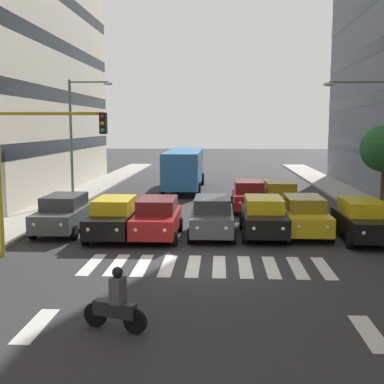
{
  "coord_description": "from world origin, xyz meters",
  "views": [
    {
      "loc": [
        -0.47,
        17.06,
        4.87
      ],
      "look_at": [
        0.72,
        -3.89,
        2.09
      ],
      "focal_mm": 47.05,
      "sensor_mm": 36.0,
      "label": 1
    }
  ],
  "objects_px": {
    "car_5": "(114,217)",
    "car_6": "(64,213)",
    "car_1": "(304,215)",
    "street_tree_1": "(384,149)",
    "car_row2_0": "(280,197)",
    "street_lamp_right": "(77,129)",
    "car_2": "(264,216)",
    "traffic_light_gantry": "(29,158)",
    "bus_behind_traffic": "(184,165)",
    "car_3": "(213,216)",
    "motorcycle_with_rider": "(116,304)",
    "car_0": "(363,220)",
    "street_lamp_left": "(379,134)",
    "car_row2_1": "(249,195)",
    "car_4": "(157,218)"
  },
  "relations": [
    {
      "from": "car_5",
      "to": "car_6",
      "type": "relative_size",
      "value": 1.0
    },
    {
      "from": "car_1",
      "to": "street_tree_1",
      "type": "height_order",
      "value": "street_tree_1"
    },
    {
      "from": "car_row2_0",
      "to": "street_lamp_right",
      "type": "bearing_deg",
      "value": -9.2
    },
    {
      "from": "car_6",
      "to": "street_tree_1",
      "type": "height_order",
      "value": "street_tree_1"
    },
    {
      "from": "car_2",
      "to": "car_row2_0",
      "type": "distance_m",
      "value": 6.52
    },
    {
      "from": "car_1",
      "to": "car_2",
      "type": "height_order",
      "value": "same"
    },
    {
      "from": "car_2",
      "to": "traffic_light_gantry",
      "type": "relative_size",
      "value": 0.81
    },
    {
      "from": "car_1",
      "to": "bus_behind_traffic",
      "type": "xyz_separation_m",
      "value": [
        6.5,
        -15.78,
        0.97
      ]
    },
    {
      "from": "car_6",
      "to": "car_row2_0",
      "type": "relative_size",
      "value": 1.0
    },
    {
      "from": "car_3",
      "to": "traffic_light_gantry",
      "type": "bearing_deg",
      "value": 31.41
    },
    {
      "from": "motorcycle_with_rider",
      "to": "street_lamp_right",
      "type": "xyz_separation_m",
      "value": [
        6.24,
        -18.95,
        4.02
      ]
    },
    {
      "from": "car_1",
      "to": "car_5",
      "type": "relative_size",
      "value": 1.0
    },
    {
      "from": "car_0",
      "to": "car_3",
      "type": "bearing_deg",
      "value": -4.95
    },
    {
      "from": "car_2",
      "to": "street_lamp_left",
      "type": "bearing_deg",
      "value": -153.9
    },
    {
      "from": "street_lamp_left",
      "to": "street_tree_1",
      "type": "distance_m",
      "value": 3.68
    },
    {
      "from": "car_6",
      "to": "street_lamp_left",
      "type": "xyz_separation_m",
      "value": [
        -14.74,
        -2.5,
        3.57
      ]
    },
    {
      "from": "car_row2_0",
      "to": "car_row2_1",
      "type": "xyz_separation_m",
      "value": [
        1.74,
        -0.37,
        0.0
      ]
    },
    {
      "from": "car_1",
      "to": "motorcycle_with_rider",
      "type": "distance_m",
      "value": 12.64
    },
    {
      "from": "car_row2_0",
      "to": "car_1",
      "type": "bearing_deg",
      "value": 93.6
    },
    {
      "from": "street_lamp_left",
      "to": "car_0",
      "type": "bearing_deg",
      "value": 65.73
    },
    {
      "from": "car_1",
      "to": "car_6",
      "type": "relative_size",
      "value": 1.0
    },
    {
      "from": "car_5",
      "to": "car_row2_1",
      "type": "relative_size",
      "value": 1.0
    },
    {
      "from": "car_2",
      "to": "car_3",
      "type": "distance_m",
      "value": 2.26
    },
    {
      "from": "car_3",
      "to": "car_5",
      "type": "height_order",
      "value": "same"
    },
    {
      "from": "car_2",
      "to": "bus_behind_traffic",
      "type": "xyz_separation_m",
      "value": [
        4.67,
        -16.15,
        0.97
      ]
    },
    {
      "from": "car_row2_0",
      "to": "street_tree_1",
      "type": "height_order",
      "value": "street_tree_1"
    },
    {
      "from": "car_1",
      "to": "car_0",
      "type": "bearing_deg",
      "value": 156.84
    },
    {
      "from": "street_tree_1",
      "to": "car_1",
      "type": "bearing_deg",
      "value": 47.82
    },
    {
      "from": "traffic_light_gantry",
      "to": "street_lamp_right",
      "type": "relative_size",
      "value": 0.74
    },
    {
      "from": "car_3",
      "to": "car_6",
      "type": "xyz_separation_m",
      "value": [
        6.81,
        -0.33,
        0.0
      ]
    },
    {
      "from": "car_row2_1",
      "to": "motorcycle_with_rider",
      "type": "distance_m",
      "value": 17.85
    },
    {
      "from": "car_3",
      "to": "street_lamp_right",
      "type": "distance_m",
      "value": 12.43
    },
    {
      "from": "traffic_light_gantry",
      "to": "car_row2_0",
      "type": "bearing_deg",
      "value": -134.64
    },
    {
      "from": "bus_behind_traffic",
      "to": "street_lamp_right",
      "type": "bearing_deg",
      "value": 52.75
    },
    {
      "from": "car_row2_0",
      "to": "bus_behind_traffic",
      "type": "distance_m",
      "value": 11.59
    },
    {
      "from": "street_lamp_left",
      "to": "street_lamp_right",
      "type": "relative_size",
      "value": 0.93
    },
    {
      "from": "car_2",
      "to": "car_6",
      "type": "relative_size",
      "value": 1.0
    },
    {
      "from": "bus_behind_traffic",
      "to": "street_lamp_right",
      "type": "height_order",
      "value": "street_lamp_right"
    },
    {
      "from": "car_row2_0",
      "to": "car_2",
      "type": "bearing_deg",
      "value": 77.12
    },
    {
      "from": "car_1",
      "to": "street_tree_1",
      "type": "xyz_separation_m",
      "value": [
        -5.18,
        -5.72,
        2.72
      ]
    },
    {
      "from": "bus_behind_traffic",
      "to": "traffic_light_gantry",
      "type": "bearing_deg",
      "value": 78.28
    },
    {
      "from": "motorcycle_with_rider",
      "to": "street_tree_1",
      "type": "distance_m",
      "value": 20.45
    },
    {
      "from": "car_3",
      "to": "motorcycle_with_rider",
      "type": "height_order",
      "value": "car_3"
    },
    {
      "from": "car_5",
      "to": "motorcycle_with_rider",
      "type": "xyz_separation_m",
      "value": [
        -2.17,
        10.03,
        -0.24
      ]
    },
    {
      "from": "car_4",
      "to": "traffic_light_gantry",
      "type": "distance_m",
      "value": 6.17
    },
    {
      "from": "car_6",
      "to": "motorcycle_with_rider",
      "type": "relative_size",
      "value": 2.71
    },
    {
      "from": "car_5",
      "to": "bus_behind_traffic",
      "type": "relative_size",
      "value": 0.42
    },
    {
      "from": "car_2",
      "to": "bus_behind_traffic",
      "type": "relative_size",
      "value": 0.42
    },
    {
      "from": "car_6",
      "to": "traffic_light_gantry",
      "type": "bearing_deg",
      "value": 92.56
    },
    {
      "from": "traffic_light_gantry",
      "to": "car_1",
      "type": "bearing_deg",
      "value": -157.33
    }
  ]
}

